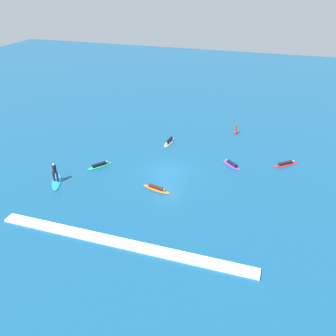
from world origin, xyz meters
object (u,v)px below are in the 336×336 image
object	(u,v)px
surfer_on_green_board	(100,165)
surfer_on_purple_board	(232,164)
surfer_on_orange_board	(157,188)
marker_buoy	(236,132)
surfer_on_red_board	(286,164)
surfer_on_blue_board	(56,178)
surfer_on_white_board	(169,141)

from	to	relation	value
surfer_on_green_board	surfer_on_purple_board	size ratio (longest dim) A/B	1.09
surfer_on_orange_board	marker_buoy	world-z (taller)	marker_buoy
surfer_on_orange_board	surfer_on_green_board	bearing A→B (deg)	175.04
surfer_on_red_board	surfer_on_blue_board	bearing A→B (deg)	166.58
surfer_on_blue_board	marker_buoy	world-z (taller)	surfer_on_blue_board
surfer_on_white_board	surfer_on_orange_board	world-z (taller)	surfer_on_white_board
surfer_on_white_board	surfer_on_purple_board	bearing A→B (deg)	70.57
surfer_on_red_board	marker_buoy	bearing A→B (deg)	93.30
surfer_on_purple_board	surfer_on_red_board	xyz separation A→B (m)	(5.05, 1.74, 0.00)
surfer_on_red_board	surfer_on_orange_board	size ratio (longest dim) A/B	0.94
surfer_on_green_board	marker_buoy	world-z (taller)	marker_buoy
surfer_on_white_board	marker_buoy	bearing A→B (deg)	129.14
surfer_on_green_board	surfer_on_orange_board	distance (m)	7.12
surfer_on_white_board	surfer_on_green_board	size ratio (longest dim) A/B	1.09
surfer_on_blue_board	surfer_on_purple_board	xyz separation A→B (m)	(14.65, 8.05, -0.29)
surfer_on_blue_board	surfer_on_purple_board	distance (m)	16.72
surfer_on_white_board	surfer_on_red_board	distance (m)	12.61
marker_buoy	surfer_on_orange_board	bearing A→B (deg)	-108.23
surfer_on_blue_board	marker_buoy	size ratio (longest dim) A/B	2.67
surfer_on_blue_board	surfer_on_red_board	bearing A→B (deg)	87.42
surfer_on_white_board	surfer_on_blue_board	distance (m)	13.28
surfer_on_blue_board	surfer_on_orange_board	size ratio (longest dim) A/B	1.13
surfer_on_white_board	surfer_on_orange_board	bearing A→B (deg)	14.59
surfer_on_purple_board	surfer_on_orange_board	world-z (taller)	surfer_on_orange_board
surfer_on_white_board	surfer_on_green_board	xyz separation A→B (m)	(-4.80, -7.29, -0.02)
surfer_on_blue_board	surfer_on_green_board	size ratio (longest dim) A/B	1.27
surfer_on_red_board	surfer_on_green_board	bearing A→B (deg)	158.97
surfer_on_white_board	surfer_on_blue_board	xyz separation A→B (m)	(-7.17, -11.17, 0.27)
surfer_on_blue_board	surfer_on_green_board	xyz separation A→B (m)	(2.37, 3.88, -0.29)
surfer_on_green_board	marker_buoy	size ratio (longest dim) A/B	2.09
surfer_on_blue_board	surfer_on_purple_board	world-z (taller)	surfer_on_blue_board
surfer_on_white_board	marker_buoy	distance (m)	8.27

